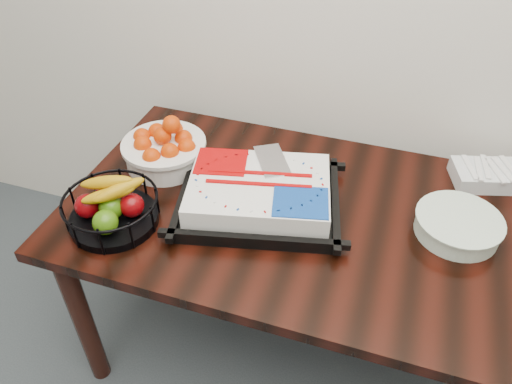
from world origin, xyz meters
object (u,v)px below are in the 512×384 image
(table, at_px, (339,239))
(tangerine_bowl, at_px, (164,145))
(fruit_basket, at_px, (111,207))
(plate_stack, at_px, (458,225))
(cake_tray, at_px, (259,194))

(table, bearing_deg, tangerine_bowl, 171.96)
(fruit_basket, bearing_deg, table, 19.41)
(fruit_basket, bearing_deg, tangerine_bowl, 87.42)
(tangerine_bowl, bearing_deg, fruit_basket, -92.58)
(tangerine_bowl, relative_size, fruit_basket, 1.02)
(table, xyz_separation_m, fruit_basket, (-0.68, -0.24, 0.15))
(fruit_basket, relative_size, plate_stack, 1.12)
(table, xyz_separation_m, tangerine_bowl, (-0.67, 0.09, 0.17))
(table, bearing_deg, plate_stack, 8.46)
(tangerine_bowl, bearing_deg, table, -8.04)
(fruit_basket, bearing_deg, plate_stack, 15.86)
(cake_tray, height_order, plate_stack, cake_tray)
(table, relative_size, cake_tray, 3.05)
(plate_stack, bearing_deg, cake_tray, -173.74)
(cake_tray, height_order, fruit_basket, fruit_basket)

